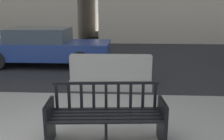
% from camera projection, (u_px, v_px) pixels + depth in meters
% --- Properties ---
extents(street_asphalt, '(120.00, 12.00, 0.01)m').
position_uv_depth(street_asphalt, '(104.00, 51.00, 11.68)').
color(street_asphalt, black).
rests_on(street_asphalt, ground).
extents(street_bench, '(1.72, 0.65, 0.88)m').
position_uv_depth(street_bench, '(106.00, 118.00, 3.65)').
color(street_bench, black).
rests_on(street_bench, ground).
extents(jersey_barrier_centre, '(2.01, 0.71, 0.84)m').
position_uv_depth(jersey_barrier_centre, '(111.00, 75.00, 6.22)').
color(jersey_barrier_centre, gray).
rests_on(jersey_barrier_centre, ground).
extents(car_sedan_far, '(4.45, 1.86, 1.29)m').
position_uv_depth(car_sedan_far, '(44.00, 47.00, 8.67)').
color(car_sedan_far, navy).
rests_on(car_sedan_far, ground).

